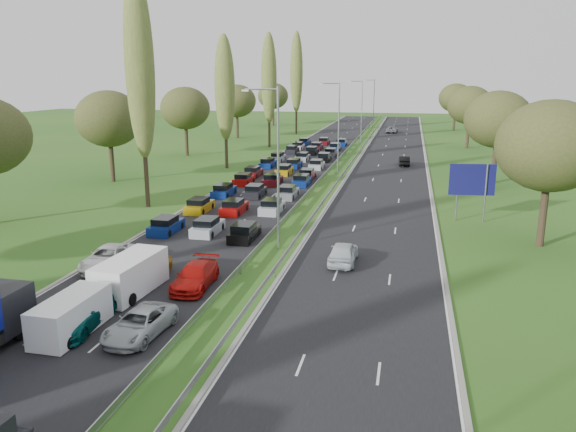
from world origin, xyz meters
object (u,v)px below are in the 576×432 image
Objects in this scene: near_car_2 at (108,258)px; direction_sign at (472,182)px; white_van_rear at (132,274)px; white_van_front at (74,314)px.

direction_sign is at bearing 31.46° from near_car_2.
white_van_rear is at bearing -134.19° from direction_sign.
near_car_2 is at bearing 111.01° from white_van_front.
direction_sign is at bearing 49.92° from white_van_rear.
near_car_2 is 1.09× the size of white_van_front.
white_van_rear is at bearing 88.04° from white_van_front.
white_van_rear reaches higher than white_van_front.
white_van_rear is (0.30, 5.72, 0.15)m from white_van_front.
near_car_2 is 5.18m from white_van_rear.
white_van_front is 0.87× the size of white_van_rear.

